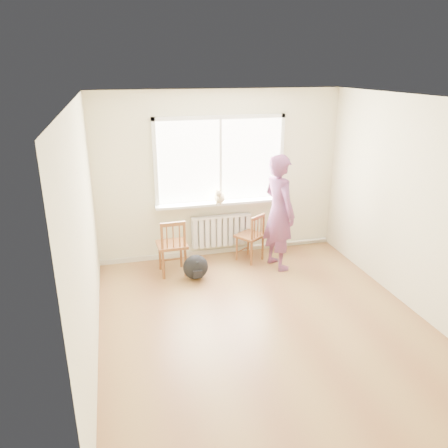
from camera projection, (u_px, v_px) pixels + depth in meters
floor at (263, 322)px, 5.46m from camera, size 4.50×4.50×0.00m
ceiling at (271, 99)px, 4.54m from camera, size 4.50×4.50×0.00m
back_wall at (220, 176)px, 7.05m from camera, size 4.00×0.01×2.70m
window at (220, 157)px, 6.92m from camera, size 2.12×0.05×1.42m
windowsill at (222, 203)px, 7.09m from camera, size 2.15×0.22×0.04m
radiator at (221, 230)px, 7.28m from camera, size 1.00×0.12×0.55m
heating_pipe at (289, 242)px, 7.72m from camera, size 1.40×0.04×0.04m
baseboard at (220, 251)px, 7.48m from camera, size 4.00×0.03×0.08m
chair_left at (172, 247)px, 6.58m from camera, size 0.46×0.43×0.89m
chair_right at (252, 237)px, 7.07m from camera, size 0.54×0.54×0.81m
person at (279, 212)px, 6.70m from camera, size 0.58×0.74×1.81m
cat at (219, 197)px, 6.96m from camera, size 0.25×0.39×0.27m
backpack at (196, 267)px, 6.53m from camera, size 0.46×0.42×0.38m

